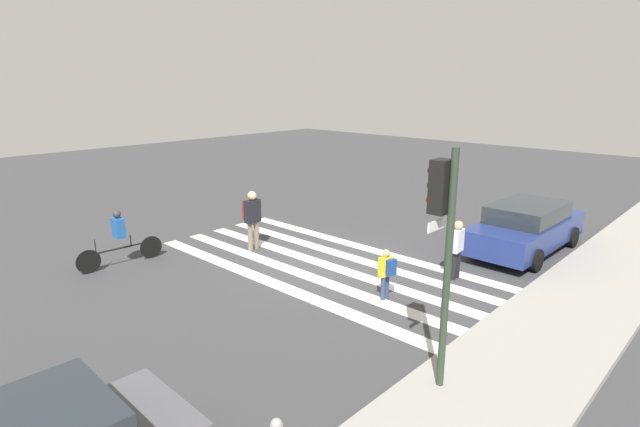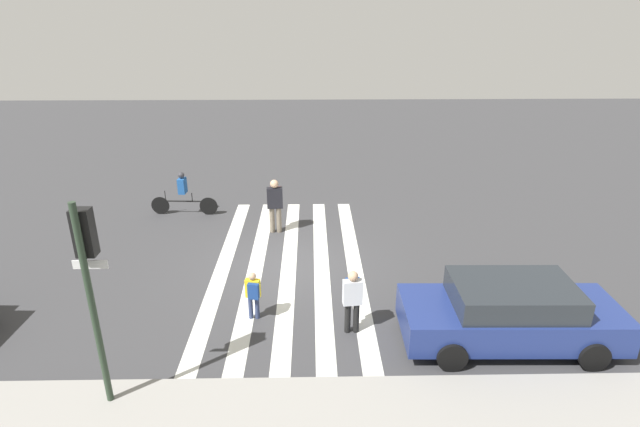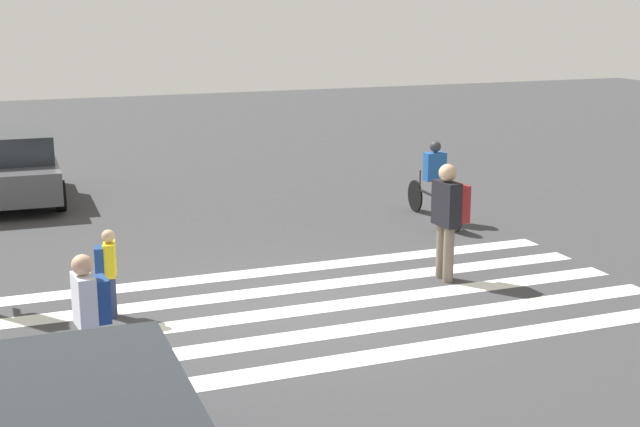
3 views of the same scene
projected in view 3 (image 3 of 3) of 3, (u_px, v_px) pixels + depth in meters
ground_plane at (312, 309)px, 12.65m from camera, size 60.00×60.00×0.00m
crosswalk_stripes at (312, 309)px, 12.65m from camera, size 4.27×10.00×0.01m
pedestrian_adult_yellow_jacket at (449, 213)px, 13.75m from camera, size 0.53×0.45×1.84m
pedestrian_adult_tall_backpack at (108, 266)px, 12.18m from camera, size 0.37×0.33×1.24m
pedestrian_adult_blue_shirt at (88, 311)px, 9.85m from camera, size 0.45×0.39×1.58m
cyclist_mid_street at (434, 179)px, 17.48m from camera, size 2.43×0.41×1.61m
car_parked_far_curb at (14, 167)px, 19.26m from camera, size 4.13×2.02×1.52m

